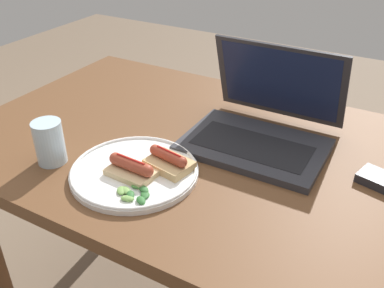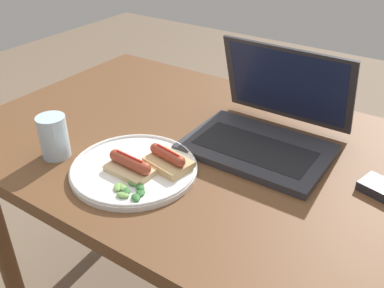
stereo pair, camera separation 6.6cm
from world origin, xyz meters
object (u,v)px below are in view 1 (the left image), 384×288
laptop (261,127)px  external_drive (383,181)px  drinking_glass (49,142)px  plate (134,171)px

laptop → external_drive: size_ratio=3.03×
drinking_glass → external_drive: (0.70, 0.29, -0.04)m
plate → external_drive: (0.50, 0.23, 0.00)m
laptop → plate: size_ratio=1.19×
plate → external_drive: 0.55m
plate → external_drive: size_ratio=2.55×
plate → external_drive: external_drive is taller
drinking_glass → plate: bearing=14.7°
plate → drinking_glass: bearing=-165.3°
laptop → external_drive: bearing=-8.4°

